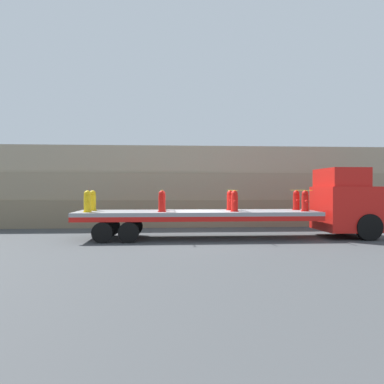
# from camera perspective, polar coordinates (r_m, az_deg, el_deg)

# --- Properties ---
(ground_plane) EXTENTS (120.00, 120.00, 0.00)m
(ground_plane) POSITION_cam_1_polar(r_m,az_deg,el_deg) (16.59, 0.82, -7.07)
(ground_plane) COLOR #3F4244
(rock_cliff) EXTENTS (60.00, 3.30, 4.64)m
(rock_cliff) POSITION_cam_1_polar(r_m,az_deg,el_deg) (22.59, -0.47, 0.83)
(rock_cliff) COLOR #84755B
(rock_cliff) RESTS_ON ground_plane
(truck_cab) EXTENTS (2.36, 2.73, 3.10)m
(truck_cab) POSITION_cam_1_polar(r_m,az_deg,el_deg) (18.32, 22.52, -1.49)
(truck_cab) COLOR red
(truck_cab) RESTS_ON ground_plane
(flatbed_trailer) EXTENTS (10.50, 2.61, 1.21)m
(flatbed_trailer) POSITION_cam_1_polar(r_m,az_deg,el_deg) (16.46, -0.99, -3.61)
(flatbed_trailer) COLOR gray
(flatbed_trailer) RESTS_ON ground_plane
(fire_hydrant_yellow_near_0) EXTENTS (0.37, 0.55, 0.91)m
(fire_hydrant_yellow_near_0) POSITION_cam_1_polar(r_m,az_deg,el_deg) (16.19, -15.65, -1.42)
(fire_hydrant_yellow_near_0) COLOR gold
(fire_hydrant_yellow_near_0) RESTS_ON flatbed_trailer
(fire_hydrant_yellow_far_0) EXTENTS (0.37, 0.55, 0.91)m
(fire_hydrant_yellow_far_0) POSITION_cam_1_polar(r_m,az_deg,el_deg) (17.27, -14.90, -1.30)
(fire_hydrant_yellow_far_0) COLOR gold
(fire_hydrant_yellow_far_0) RESTS_ON flatbed_trailer
(fire_hydrant_red_near_1) EXTENTS (0.37, 0.55, 0.91)m
(fire_hydrant_red_near_1) POSITION_cam_1_polar(r_m,az_deg,el_deg) (15.85, -4.61, -1.44)
(fire_hydrant_red_near_1) COLOR red
(fire_hydrant_red_near_1) RESTS_ON flatbed_trailer
(fire_hydrant_red_far_1) EXTENTS (0.37, 0.55, 0.91)m
(fire_hydrant_red_far_1) POSITION_cam_1_polar(r_m,az_deg,el_deg) (16.96, -4.56, -1.32)
(fire_hydrant_red_far_1) COLOR red
(fire_hydrant_red_far_1) RESTS_ON flatbed_trailer
(fire_hydrant_red_near_2) EXTENTS (0.37, 0.55, 0.91)m
(fire_hydrant_red_near_2) POSITION_cam_1_polar(r_m,az_deg,el_deg) (16.12, 6.49, -1.41)
(fire_hydrant_red_near_2) COLOR red
(fire_hydrant_red_near_2) RESTS_ON flatbed_trailer
(fire_hydrant_red_far_2) EXTENTS (0.37, 0.55, 0.91)m
(fire_hydrant_red_far_2) POSITION_cam_1_polar(r_m,az_deg,el_deg) (17.20, 5.82, -1.29)
(fire_hydrant_red_far_2) COLOR red
(fire_hydrant_red_far_2) RESTS_ON flatbed_trailer
(fire_hydrant_red_near_3) EXTENTS (0.37, 0.55, 0.91)m
(fire_hydrant_red_near_3) POSITION_cam_1_polar(r_m,az_deg,el_deg) (16.95, 16.85, -1.34)
(fire_hydrant_red_near_3) COLOR red
(fire_hydrant_red_near_3) RESTS_ON flatbed_trailer
(fire_hydrant_red_far_3) EXTENTS (0.37, 0.55, 0.91)m
(fire_hydrant_red_far_3) POSITION_cam_1_polar(r_m,az_deg,el_deg) (17.99, 15.60, -1.23)
(fire_hydrant_red_far_3) COLOR red
(fire_hydrant_red_far_3) RESTS_ON flatbed_trailer
(cargo_strap_rear) EXTENTS (0.05, 2.71, 0.01)m
(cargo_strap_rear) POSITION_cam_1_polar(r_m,az_deg,el_deg) (16.39, -4.58, 0.28)
(cargo_strap_rear) COLOR yellow
(cargo_strap_rear) RESTS_ON fire_hydrant_red_near_1
(cargo_strap_middle) EXTENTS (0.05, 2.71, 0.01)m
(cargo_strap_middle) POSITION_cam_1_polar(r_m,az_deg,el_deg) (16.65, 6.15, 0.28)
(cargo_strap_middle) COLOR yellow
(cargo_strap_middle) RESTS_ON fire_hydrant_red_near_2
(cargo_strap_front) EXTENTS (0.05, 2.71, 0.01)m
(cargo_strap_front) POSITION_cam_1_polar(r_m,az_deg,el_deg) (17.46, 16.21, 0.27)
(cargo_strap_front) COLOR yellow
(cargo_strap_front) RESTS_ON fire_hydrant_red_near_3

